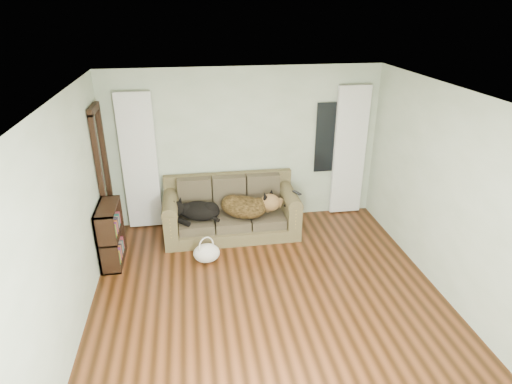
{
  "coord_description": "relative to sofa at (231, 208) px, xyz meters",
  "views": [
    {
      "loc": [
        -0.87,
        -4.2,
        3.51
      ],
      "look_at": [
        0.05,
        1.6,
        0.88
      ],
      "focal_mm": 30.0,
      "sensor_mm": 36.0,
      "label": 1
    }
  ],
  "objects": [
    {
      "name": "curtain_left",
      "position": [
        -1.4,
        0.45,
        0.7
      ],
      "size": [
        0.55,
        0.08,
        2.25
      ],
      "primitive_type": "cube",
      "color": "white",
      "rests_on": "ground"
    },
    {
      "name": "tv_remote",
      "position": [
        1.04,
        -0.18,
        0.28
      ],
      "size": [
        0.13,
        0.19,
        0.02
      ],
      "primitive_type": "cube",
      "rotation": [
        0.0,
        0.0,
        0.43
      ],
      "color": "black",
      "rests_on": "sofa"
    },
    {
      "name": "curtain_right",
      "position": [
        2.1,
        0.45,
        0.7
      ],
      "size": [
        0.55,
        0.08,
        2.25
      ],
      "primitive_type": "cube",
      "color": "white",
      "rests_on": "ground"
    },
    {
      "name": "dog_shepherd",
      "position": [
        0.24,
        -0.1,
        0.04
      ],
      "size": [
        0.97,
        0.89,
        0.35
      ],
      "primitive_type": "ellipsoid",
      "rotation": [
        0.0,
        0.0,
        2.59
      ],
      "color": "black",
      "rests_on": "sofa"
    },
    {
      "name": "sofa",
      "position": [
        0.0,
        0.0,
        0.0
      ],
      "size": [
        2.13,
        0.92,
        0.87
      ],
      "primitive_type": "cube",
      "color": "#49412A",
      "rests_on": "floor"
    },
    {
      "name": "ceiling",
      "position": [
        0.3,
        -1.97,
        2.15
      ],
      "size": [
        5.0,
        5.0,
        0.0
      ],
      "primitive_type": "plane",
      "color": "white",
      "rests_on": "ground"
    },
    {
      "name": "wall_back",
      "position": [
        0.3,
        0.53,
        0.85
      ],
      "size": [
        4.5,
        0.04,
        2.6
      ],
      "primitive_type": "cube",
      "color": "beige",
      "rests_on": "ground"
    },
    {
      "name": "dog_black_lab",
      "position": [
        -0.55,
        -0.08,
        0.03
      ],
      "size": [
        0.78,
        0.67,
        0.28
      ],
      "primitive_type": "ellipsoid",
      "rotation": [
        0.0,
        0.0,
        -0.37
      ],
      "color": "black",
      "rests_on": "sofa"
    },
    {
      "name": "tote_bag",
      "position": [
        -0.45,
        -0.8,
        -0.29
      ],
      "size": [
        0.46,
        0.39,
        0.28
      ],
      "primitive_type": "ellipsoid",
      "rotation": [
        0.0,
        0.0,
        0.27
      ],
      "color": "silver",
      "rests_on": "floor"
    },
    {
      "name": "door_casing",
      "position": [
        -1.9,
        0.07,
        0.6
      ],
      "size": [
        0.07,
        0.6,
        2.1
      ],
      "primitive_type": "cube",
      "color": "black",
      "rests_on": "ground"
    },
    {
      "name": "bookshelf",
      "position": [
        -1.79,
        -0.58,
        0.05
      ],
      "size": [
        0.36,
        0.75,
        0.9
      ],
      "primitive_type": "cube",
      "rotation": [
        0.0,
        0.0,
        0.12
      ],
      "color": "black",
      "rests_on": "floor"
    },
    {
      "name": "wall_right",
      "position": [
        2.55,
        -1.97,
        0.85
      ],
      "size": [
        0.04,
        5.0,
        2.6
      ],
      "primitive_type": "cube",
      "color": "beige",
      "rests_on": "ground"
    },
    {
      "name": "floor",
      "position": [
        0.3,
        -1.97,
        -0.45
      ],
      "size": [
        5.0,
        5.0,
        0.0
      ],
      "primitive_type": "plane",
      "color": "black",
      "rests_on": "ground"
    },
    {
      "name": "window_pane",
      "position": [
        1.75,
        0.5,
        0.95
      ],
      "size": [
        0.5,
        0.03,
        1.2
      ],
      "primitive_type": "cube",
      "color": "black",
      "rests_on": "wall_back"
    },
    {
      "name": "wall_left",
      "position": [
        -1.95,
        -1.97,
        0.85
      ],
      "size": [
        0.04,
        5.0,
        2.6
      ],
      "primitive_type": "cube",
      "color": "beige",
      "rests_on": "ground"
    }
  ]
}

